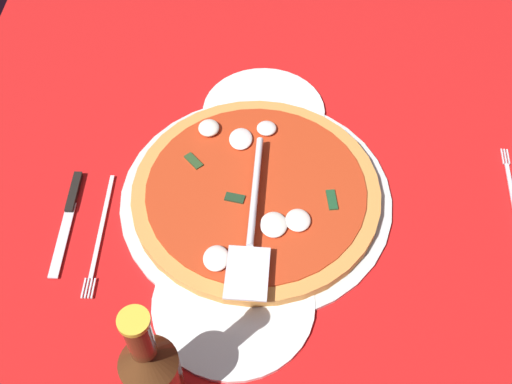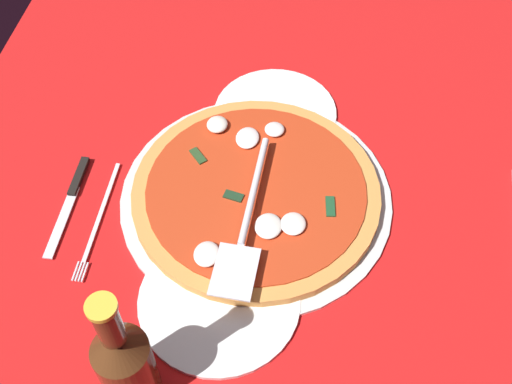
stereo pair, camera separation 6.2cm
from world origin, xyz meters
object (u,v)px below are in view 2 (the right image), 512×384
dinner_plate_left (219,301)px  dinner_plate_right (275,113)px  beer_bottle (125,363)px  place_setting_far (85,209)px  pizza (256,192)px  pizza_server (246,221)px

dinner_plate_left → dinner_plate_right: size_ratio=1.07×
dinner_plate_left → beer_bottle: 17.34cm
dinner_plate_right → place_setting_far: bearing=132.8°
pizza → dinner_plate_left: bearing=172.7°
beer_bottle → dinner_plate_right: bearing=-12.5°
pizza → beer_bottle: beer_bottle is taller
dinner_plate_left → beer_bottle: beer_bottle is taller
dinner_plate_left → dinner_plate_right: 35.30cm
beer_bottle → pizza: bearing=-18.3°
pizza → pizza_server: size_ratio=1.35×
place_setting_far → beer_bottle: 30.01cm
pizza → pizza_server: pizza_server is taller
dinner_plate_right → pizza: bearing=178.0°
dinner_plate_right → pizza: pizza is taller
place_setting_far → dinner_plate_left: bearing=61.7°
place_setting_far → beer_bottle: size_ratio=0.95×
dinner_plate_left → pizza_server: 11.32cm
pizza → place_setting_far: bearing=103.1°
pizza_server → dinner_plate_left: bearing=-8.9°
pizza → beer_bottle: (-30.69, 10.14, 6.73)cm
pizza → pizza_server: bearing=178.3°
dinner_plate_left → beer_bottle: (-13.15, 7.90, 8.07)cm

